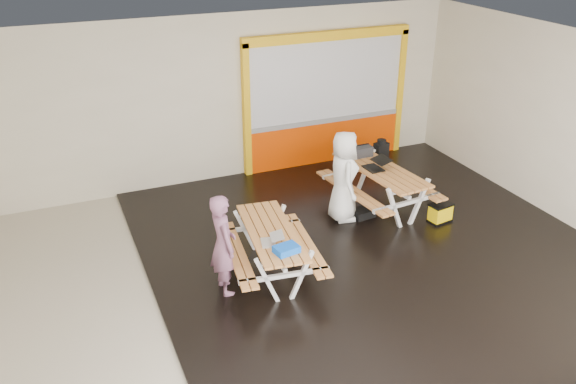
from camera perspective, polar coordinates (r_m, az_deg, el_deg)
name	(u,v)px	position (r m, az deg, el deg)	size (l,w,h in m)	color
room	(311,171)	(9.09, 2.21, 1.99)	(10.02, 8.02, 3.52)	#BEB4A1
deck	(376,252)	(10.43, 8.32, -5.65)	(7.50, 7.98, 0.05)	black
kiosk	(326,102)	(13.42, 3.65, 8.50)	(3.88, 0.16, 3.00)	#F24200
picnic_table_left	(271,241)	(9.46, -1.59, -4.71)	(1.61, 2.18, 0.81)	#BE7B3C
picnic_table_right	(380,178)	(11.60, 8.71, 1.30)	(1.71, 2.34, 0.88)	#BE7B3C
person_left	(223,245)	(8.97, -6.18, -4.99)	(0.59, 0.39, 1.62)	#7E4F6A
person_right	(344,176)	(11.00, 5.29, 1.50)	(0.84, 0.54, 1.71)	white
laptop_left	(271,240)	(9.02, -1.58, -4.59)	(0.40, 0.37, 0.14)	silver
laptop_right	(376,165)	(11.48, 8.38, 2.53)	(0.47, 0.42, 0.19)	black
blue_pouch	(286,249)	(8.78, -0.15, -5.45)	(0.35, 0.25, 0.10)	blue
toolbox	(361,152)	(11.99, 6.95, 3.83)	(0.45, 0.23, 0.26)	black
backpack	(381,151)	(12.54, 8.83, 3.87)	(0.32, 0.24, 0.49)	black
dark_case	(363,213)	(11.44, 7.12, -1.98)	(0.40, 0.30, 0.15)	black
fluke_bag	(440,213)	(11.49, 14.26, -1.96)	(0.46, 0.34, 0.36)	black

